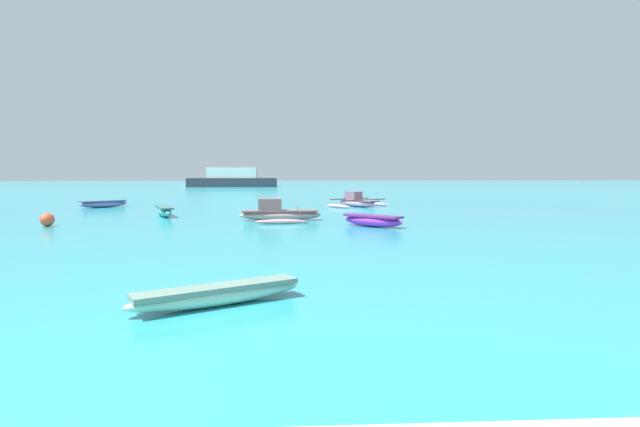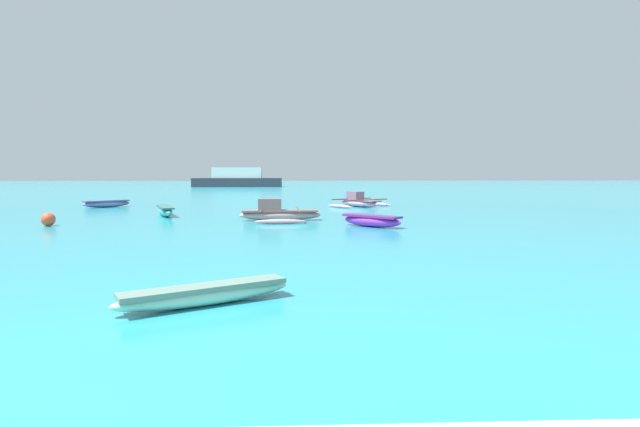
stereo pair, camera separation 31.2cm
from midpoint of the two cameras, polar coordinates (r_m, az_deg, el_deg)
The scene contains 8 objects.
moored_boat_0 at distance 32.57m, azimuth -23.78°, elevation 1.05°, with size 2.57×2.34×0.42m.
moored_boat_1 at distance 25.17m, azimuth -17.75°, elevation 0.31°, with size 1.66×3.11×0.47m.
moored_boat_2 at distance 21.86m, azimuth -5.17°, elevation 0.03°, with size 3.60×3.29×0.96m.
moored_boat_3 at distance 30.59m, azimuth 3.97°, elevation 1.36°, with size 3.98×3.67×0.92m.
moored_boat_4 at distance 8.20m, azimuth -12.66°, elevation -8.96°, with size 2.75×1.85×0.32m.
moored_boat_5 at distance 19.40m, azimuth 5.59°, elevation -0.77°, with size 2.36×2.29×0.45m.
mooring_buoy_0 at distance 22.19m, azimuth -29.08°, elevation -0.62°, with size 0.53×0.53×0.53m.
distant_ferry at distance 72.70m, azimuth -10.11°, elevation 3.91°, with size 12.66×2.78×2.78m.
Camera 1 is at (2.20, -2.76, 2.11)m, focal length 28.00 mm.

